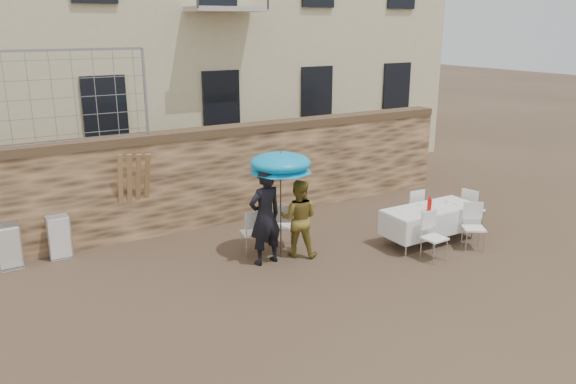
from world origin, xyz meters
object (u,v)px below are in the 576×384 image
woman_dress (299,218)px  table_chair_side (473,209)px  chair_stack_left (8,243)px  soda_bottle (429,205)px  couple_chair_left (252,231)px  table_chair_back (411,209)px  man_suit (265,217)px  table_chair_front_right (474,227)px  umbrella (281,166)px  table_chair_front_left (435,237)px  couple_chair_right (283,225)px  banquet_table (431,209)px  chair_stack_right (58,235)px

woman_dress → table_chair_side: woman_dress is taller
table_chair_side → chair_stack_left: bearing=60.1°
soda_bottle → table_chair_side: soda_bottle is taller
woman_dress → soda_bottle: size_ratio=6.05×
couple_chair_left → chair_stack_left: couple_chair_left is taller
woman_dress → soda_bottle: woman_dress is taller
table_chair_back → man_suit: bearing=4.4°
table_chair_front_right → table_chair_side: size_ratio=1.00×
table_chair_front_right → table_chair_side: 1.24m
umbrella → table_chair_front_left: size_ratio=2.07×
soda_bottle → table_chair_front_left: soda_bottle is taller
soda_bottle → table_chair_front_left: size_ratio=0.27×
couple_chair_right → table_chair_front_right: 3.93m
umbrella → banquet_table: 3.45m
woman_dress → table_chair_front_right: bearing=-166.9°
table_chair_front_left → umbrella: bearing=143.7°
umbrella → chair_stack_right: (-3.80, 2.27, -1.42)m
banquet_table → couple_chair_right: bearing=154.7°
woman_dress → umbrella: size_ratio=0.79×
man_suit → couple_chair_left: man_suit is taller
man_suit → table_chair_front_right: man_suit is taller
table_chair_back → chair_stack_left: (-8.03, 2.35, -0.02)m
woman_dress → soda_bottle: bearing=-161.8°
man_suit → banquet_table: 3.63m
woman_dress → banquet_table: (2.78, -0.79, -0.06)m
couple_chair_left → table_chair_front_right: 4.54m
table_chair_front_left → table_chair_front_right: 1.10m
man_suit → table_chair_side: size_ratio=1.99×
banquet_table → man_suit: bearing=167.4°
couple_chair_left → umbrella: bearing=141.5°
couple_chair_left → table_chair_front_left: size_ratio=1.00×
umbrella → man_suit: bearing=-166.0°
couple_chair_left → chair_stack_right: bearing=-18.2°
table_chair_back → table_chair_front_right: bearing=105.2°
man_suit → couple_chair_right: (0.70, 0.55, -0.47)m
table_chair_side → chair_stack_left: table_chair_side is taller
man_suit → table_chair_front_left: bearing=146.0°
woman_dress → chair_stack_right: bearing=8.4°
man_suit → table_chair_front_right: 4.34m
woman_dress → banquet_table: bearing=-157.6°
table_chair_side → chair_stack_left: 9.72m
couple_chair_left → table_chair_front_left: same height
banquet_table → table_chair_front_right: size_ratio=2.19×
umbrella → table_chair_side: size_ratio=2.07×
couple_chair_right → table_chair_back: (3.03, -0.54, 0.00)m
banquet_table → table_chair_front_left: table_chair_front_left is taller
man_suit → table_chair_back: (3.73, 0.01, -0.47)m
couple_chair_left → table_chair_back: 3.77m
banquet_table → table_chair_side: table_chair_side is taller
man_suit → couple_chair_right: 1.01m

